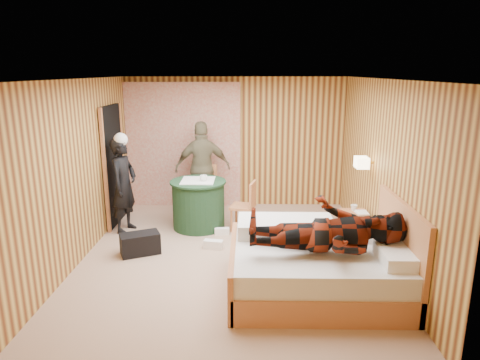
{
  "coord_description": "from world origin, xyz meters",
  "views": [
    {
      "loc": [
        0.25,
        -5.72,
        2.61
      ],
      "look_at": [
        0.13,
        0.35,
        1.05
      ],
      "focal_mm": 32.0,
      "sensor_mm": 36.0,
      "label": 1
    }
  ],
  "objects_px": {
    "chair_near": "(247,202)",
    "duffel_bag": "(140,244)",
    "bed": "(319,265)",
    "wall_lamp": "(362,162)",
    "nightstand": "(355,229)",
    "round_table": "(199,204)",
    "woman_standing": "(124,185)",
    "chair_far": "(204,186)",
    "man_on_bed": "(328,219)",
    "man_at_table": "(203,168)"
  },
  "relations": [
    {
      "from": "chair_near",
      "to": "duffel_bag",
      "type": "bearing_deg",
      "value": -43.98
    },
    {
      "from": "bed",
      "to": "duffel_bag",
      "type": "distance_m",
      "value": 2.64
    },
    {
      "from": "bed",
      "to": "wall_lamp",
      "type": "bearing_deg",
      "value": 60.01
    },
    {
      "from": "nightstand",
      "to": "round_table",
      "type": "xyz_separation_m",
      "value": [
        -2.46,
        0.75,
        0.15
      ]
    },
    {
      "from": "round_table",
      "to": "woman_standing",
      "type": "distance_m",
      "value": 1.27
    },
    {
      "from": "wall_lamp",
      "to": "duffel_bag",
      "type": "distance_m",
      "value": 3.46
    },
    {
      "from": "wall_lamp",
      "to": "nightstand",
      "type": "height_order",
      "value": "wall_lamp"
    },
    {
      "from": "chair_near",
      "to": "bed",
      "type": "bearing_deg",
      "value": 37.56
    },
    {
      "from": "chair_far",
      "to": "chair_near",
      "type": "height_order",
      "value": "chair_far"
    },
    {
      "from": "bed",
      "to": "woman_standing",
      "type": "relative_size",
      "value": 1.32
    },
    {
      "from": "bed",
      "to": "round_table",
      "type": "height_order",
      "value": "bed"
    },
    {
      "from": "round_table",
      "to": "nightstand",
      "type": "bearing_deg",
      "value": -16.87
    },
    {
      "from": "chair_far",
      "to": "man_on_bed",
      "type": "relative_size",
      "value": 0.53
    },
    {
      "from": "round_table",
      "to": "duffel_bag",
      "type": "height_order",
      "value": "round_table"
    },
    {
      "from": "chair_far",
      "to": "woman_standing",
      "type": "xyz_separation_m",
      "value": [
        -1.22,
        -0.91,
        0.25
      ]
    },
    {
      "from": "wall_lamp",
      "to": "nightstand",
      "type": "xyz_separation_m",
      "value": [
        -0.04,
        -0.02,
        -1.03
      ]
    },
    {
      "from": "wall_lamp",
      "to": "woman_standing",
      "type": "relative_size",
      "value": 0.17
    },
    {
      "from": "round_table",
      "to": "chair_near",
      "type": "distance_m",
      "value": 0.83
    },
    {
      "from": "wall_lamp",
      "to": "duffel_bag",
      "type": "height_order",
      "value": "wall_lamp"
    },
    {
      "from": "bed",
      "to": "round_table",
      "type": "relative_size",
      "value": 2.21
    },
    {
      "from": "wall_lamp",
      "to": "nightstand",
      "type": "relative_size",
      "value": 0.48
    },
    {
      "from": "duffel_bag",
      "to": "man_at_table",
      "type": "distance_m",
      "value": 2.16
    },
    {
      "from": "duffel_bag",
      "to": "bed",
      "type": "bearing_deg",
      "value": -46.43
    },
    {
      "from": "chair_near",
      "to": "chair_far",
      "type": "bearing_deg",
      "value": -123.49
    },
    {
      "from": "chair_near",
      "to": "duffel_bag",
      "type": "distance_m",
      "value": 1.87
    },
    {
      "from": "round_table",
      "to": "duffel_bag",
      "type": "bearing_deg",
      "value": -123.47
    },
    {
      "from": "bed",
      "to": "man_at_table",
      "type": "xyz_separation_m",
      "value": [
        -1.71,
        2.9,
        0.54
      ]
    },
    {
      "from": "wall_lamp",
      "to": "man_at_table",
      "type": "distance_m",
      "value": 2.96
    },
    {
      "from": "chair_near",
      "to": "man_at_table",
      "type": "bearing_deg",
      "value": -124.35
    },
    {
      "from": "wall_lamp",
      "to": "chair_near",
      "type": "bearing_deg",
      "value": 160.38
    },
    {
      "from": "woman_standing",
      "to": "man_at_table",
      "type": "xyz_separation_m",
      "value": [
        1.2,
        0.97,
        0.08
      ]
    },
    {
      "from": "bed",
      "to": "man_on_bed",
      "type": "bearing_deg",
      "value": -82.94
    },
    {
      "from": "round_table",
      "to": "chair_far",
      "type": "height_order",
      "value": "chair_far"
    },
    {
      "from": "chair_far",
      "to": "bed",
      "type": "bearing_deg",
      "value": -42.51
    },
    {
      "from": "wall_lamp",
      "to": "duffel_bag",
      "type": "xyz_separation_m",
      "value": [
        -3.24,
        -0.39,
        -1.14
      ]
    },
    {
      "from": "chair_far",
      "to": "wall_lamp",
      "type": "bearing_deg",
      "value": -13.5
    },
    {
      "from": "chair_near",
      "to": "man_on_bed",
      "type": "bearing_deg",
      "value": 35.95
    },
    {
      "from": "nightstand",
      "to": "chair_near",
      "type": "xyz_separation_m",
      "value": [
        -1.64,
        0.62,
        0.22
      ]
    },
    {
      "from": "bed",
      "to": "chair_near",
      "type": "distance_m",
      "value": 2.18
    },
    {
      "from": "nightstand",
      "to": "man_on_bed",
      "type": "distance_m",
      "value": 1.9
    },
    {
      "from": "chair_far",
      "to": "duffel_bag",
      "type": "relative_size",
      "value": 1.68
    },
    {
      "from": "nightstand",
      "to": "woman_standing",
      "type": "distance_m",
      "value": 3.74
    },
    {
      "from": "man_on_bed",
      "to": "round_table",
      "type": "bearing_deg",
      "value": 126.51
    },
    {
      "from": "duffel_bag",
      "to": "chair_far",
      "type": "bearing_deg",
      "value": 43.49
    },
    {
      "from": "man_at_table",
      "to": "woman_standing",
      "type": "bearing_deg",
      "value": 28.27
    },
    {
      "from": "chair_far",
      "to": "duffel_bag",
      "type": "height_order",
      "value": "chair_far"
    },
    {
      "from": "bed",
      "to": "chair_near",
      "type": "relative_size",
      "value": 2.47
    },
    {
      "from": "wall_lamp",
      "to": "chair_far",
      "type": "distance_m",
      "value": 2.98
    },
    {
      "from": "nightstand",
      "to": "chair_far",
      "type": "height_order",
      "value": "chair_far"
    },
    {
      "from": "man_on_bed",
      "to": "duffel_bag",
      "type": "bearing_deg",
      "value": 153.53
    }
  ]
}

